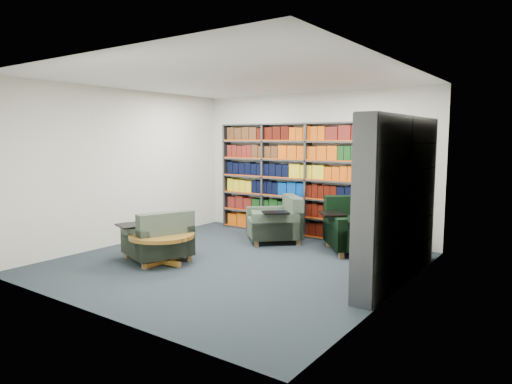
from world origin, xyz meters
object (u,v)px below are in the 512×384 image
Objects in this scene: chair_teal_left at (279,223)px; chair_teal_front at (159,240)px; coffee_table at (162,240)px; chair_green_right at (357,229)px.

chair_teal_left is 2.38m from chair_teal_front.
coffee_table is (0.17, -0.10, 0.05)m from chair_teal_front.
chair_teal_left is at bearing 70.78° from chair_teal_front.
chair_green_right is 3.29m from coffee_table.
coffee_table is at bearing -129.42° from chair_green_right.
chair_teal_left is 1.32× the size of coffee_table.
chair_green_right is 1.42× the size of coffee_table.
chair_green_right reaches higher than chair_teal_left.
chair_teal_front is (-0.78, -2.25, -0.02)m from chair_teal_left.
coffee_table is (-0.61, -2.35, 0.03)m from chair_teal_left.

